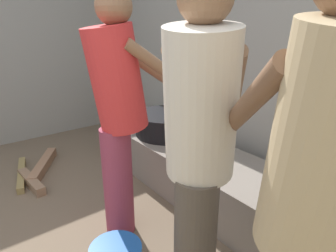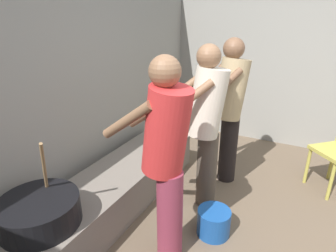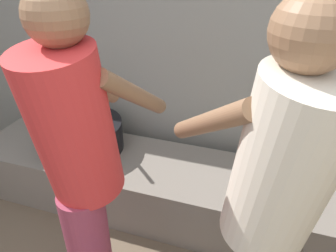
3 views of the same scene
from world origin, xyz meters
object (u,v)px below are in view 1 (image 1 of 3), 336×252
object	(u,v)px
cooking_pot_main	(166,124)
cook_in_red_shirt	(118,106)
cook_in_tan_shirt	(319,208)
cook_in_cream_shirt	(199,144)

from	to	relation	value
cooking_pot_main	cook_in_red_shirt	size ratio (longest dim) A/B	0.41
cooking_pot_main	cook_in_tan_shirt	bearing A→B (deg)	-25.05
cook_in_red_shirt	cook_in_cream_shirt	xyz separation A→B (m)	(0.76, -0.02, 0.00)
cooking_pot_main	cook_in_tan_shirt	xyz separation A→B (m)	(1.82, -0.85, 0.44)
cook_in_red_shirt	cook_in_tan_shirt	world-z (taller)	cook_in_tan_shirt
cook_in_red_shirt	cook_in_cream_shirt	distance (m)	0.76
cook_in_tan_shirt	cook_in_cream_shirt	size ratio (longest dim) A/B	1.01
cook_in_cream_shirt	cook_in_tan_shirt	bearing A→B (deg)	-6.92
cooking_pot_main	cook_in_red_shirt	world-z (taller)	cook_in_red_shirt
cook_in_tan_shirt	cook_in_cream_shirt	bearing A→B (deg)	173.08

